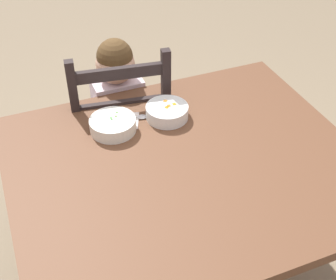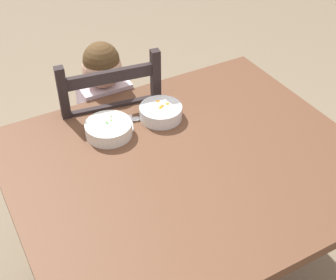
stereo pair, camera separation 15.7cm
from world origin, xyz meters
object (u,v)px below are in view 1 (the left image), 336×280
object	(u,v)px
bowl_of_peas	(113,124)
bowl_of_carrots	(167,112)
dining_chair	(121,138)
spoon	(147,117)
dining_table	(186,183)
child_figure	(121,109)

from	to	relation	value
bowl_of_peas	bowl_of_carrots	world-z (taller)	same
dining_chair	spoon	world-z (taller)	dining_chair
bowl_of_peas	bowl_of_carrots	bearing A→B (deg)	-0.00
dining_chair	bowl_of_peas	size ratio (longest dim) A/B	5.58
dining_chair	dining_table	bearing A→B (deg)	-81.55
child_figure	bowl_of_carrots	world-z (taller)	child_figure
dining_chair	bowl_of_peas	xyz separation A→B (m)	(-0.10, -0.30, 0.32)
bowl_of_carrots	bowl_of_peas	bearing A→B (deg)	180.00
spoon	dining_chair	bearing A→B (deg)	99.55
spoon	bowl_of_carrots	bearing A→B (deg)	-21.72
dining_table	bowl_of_peas	distance (m)	0.36
child_figure	spoon	bearing A→B (deg)	-81.82
dining_chair	spoon	size ratio (longest dim) A/B	7.23
bowl_of_peas	dining_chair	bearing A→B (deg)	70.69
bowl_of_carrots	dining_table	bearing A→B (deg)	-97.15
dining_table	dining_chair	world-z (taller)	dining_chair
dining_table	spoon	world-z (taller)	spoon
child_figure	bowl_of_peas	size ratio (longest dim) A/B	5.51
dining_chair	spoon	bearing A→B (deg)	-80.45
bowl_of_carrots	child_figure	bearing A→B (deg)	111.02
dining_table	bowl_of_carrots	size ratio (longest dim) A/B	7.35
bowl_of_carrots	spoon	world-z (taller)	bowl_of_carrots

